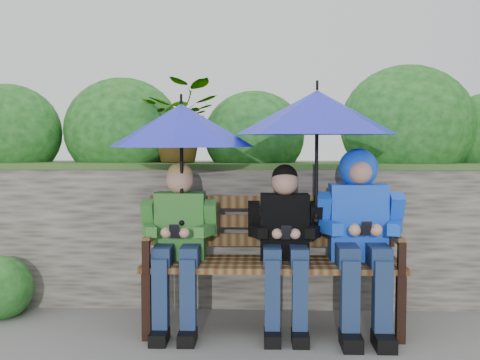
{
  "coord_description": "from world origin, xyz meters",
  "views": [
    {
      "loc": [
        0.13,
        -3.63,
        1.2
      ],
      "look_at": [
        0.0,
        0.1,
        0.95
      ],
      "focal_mm": 45.0,
      "sensor_mm": 36.0,
      "label": 1
    }
  ],
  "objects_px": {
    "park_bench": "(272,252)",
    "umbrella_left": "(181,125)",
    "boy_middle": "(285,238)",
    "boy_right": "(360,225)",
    "umbrella_right": "(317,113)",
    "boy_left": "(179,237)"
  },
  "relations": [
    {
      "from": "park_bench",
      "to": "umbrella_left",
      "type": "height_order",
      "value": "umbrella_left"
    },
    {
      "from": "park_bench",
      "to": "boy_middle",
      "type": "xyz_separation_m",
      "value": [
        0.08,
        -0.07,
        0.1
      ]
    },
    {
      "from": "boy_right",
      "to": "umbrella_right",
      "type": "relative_size",
      "value": 1.14
    },
    {
      "from": "umbrella_right",
      "to": "boy_right",
      "type": "bearing_deg",
      "value": 1.75
    },
    {
      "from": "boy_middle",
      "to": "boy_right",
      "type": "xyz_separation_m",
      "value": [
        0.46,
        0.0,
        0.09
      ]
    },
    {
      "from": "park_bench",
      "to": "umbrella_right",
      "type": "bearing_deg",
      "value": -15.26
    },
    {
      "from": "boy_right",
      "to": "umbrella_right",
      "type": "xyz_separation_m",
      "value": [
        -0.27,
        -0.01,
        0.69
      ]
    },
    {
      "from": "boy_right",
      "to": "umbrella_left",
      "type": "distance_m",
      "value": 1.27
    },
    {
      "from": "park_bench",
      "to": "umbrella_right",
      "type": "xyz_separation_m",
      "value": [
        0.27,
        -0.07,
        0.88
      ]
    },
    {
      "from": "boy_left",
      "to": "park_bench",
      "type": "bearing_deg",
      "value": 6.76
    },
    {
      "from": "umbrella_left",
      "to": "umbrella_right",
      "type": "xyz_separation_m",
      "value": [
        0.84,
        -0.02,
        0.08
      ]
    },
    {
      "from": "boy_right",
      "to": "umbrella_left",
      "type": "xyz_separation_m",
      "value": [
        -1.11,
        0.01,
        0.62
      ]
    },
    {
      "from": "boy_right",
      "to": "umbrella_right",
      "type": "bearing_deg",
      "value": -178.25
    },
    {
      "from": "umbrella_right",
      "to": "park_bench",
      "type": "bearing_deg",
      "value": 164.74
    },
    {
      "from": "umbrella_left",
      "to": "umbrella_right",
      "type": "bearing_deg",
      "value": -1.24
    },
    {
      "from": "boy_middle",
      "to": "umbrella_left",
      "type": "bearing_deg",
      "value": 178.87
    },
    {
      "from": "boy_middle",
      "to": "boy_right",
      "type": "bearing_deg",
      "value": 0.37
    },
    {
      "from": "park_bench",
      "to": "boy_right",
      "type": "bearing_deg",
      "value": -6.86
    },
    {
      "from": "umbrella_left",
      "to": "boy_left",
      "type": "bearing_deg",
      "value": -144.99
    },
    {
      "from": "boy_middle",
      "to": "umbrella_right",
      "type": "xyz_separation_m",
      "value": [
        0.19,
        -0.01,
        0.78
      ]
    },
    {
      "from": "umbrella_right",
      "to": "boy_left",
      "type": "bearing_deg",
      "value": 179.72
    },
    {
      "from": "park_bench",
      "to": "boy_left",
      "type": "bearing_deg",
      "value": -173.24
    }
  ]
}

